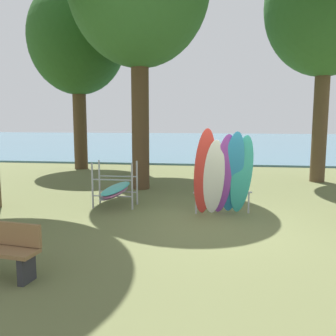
# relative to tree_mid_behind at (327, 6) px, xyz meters

# --- Properties ---
(ground_plane) EXTENTS (80.00, 80.00, 0.00)m
(ground_plane) POSITION_rel_tree_mid_behind_xyz_m (-3.80, -6.34, -6.46)
(ground_plane) COLOR #60663D
(lake_water) EXTENTS (80.00, 36.00, 0.10)m
(lake_water) POSITION_rel_tree_mid_behind_xyz_m (-3.80, 21.98, -6.41)
(lake_water) COLOR #477084
(lake_water) RESTS_ON ground
(tree_mid_behind) EXTENTS (4.45, 4.45, 9.08)m
(tree_mid_behind) POSITION_rel_tree_mid_behind_xyz_m (0.00, 0.00, 0.00)
(tree_mid_behind) COLOR brown
(tree_mid_behind) RESTS_ON ground
(tree_far_left_back) EXTENTS (4.47, 4.47, 8.65)m
(tree_far_left_back) POSITION_rel_tree_mid_behind_xyz_m (-10.35, 2.21, -0.45)
(tree_far_left_back) COLOR #4C3823
(tree_far_left_back) RESTS_ON ground
(tree_deep_back) EXTENTS (3.76, 3.76, 9.03)m
(tree_deep_back) POSITION_rel_tree_mid_behind_xyz_m (-7.23, 1.11, 0.35)
(tree_deep_back) COLOR #42301E
(tree_deep_back) RESTS_ON ground
(leaning_board_pile) EXTENTS (1.58, 1.17, 2.22)m
(leaning_board_pile) POSITION_rel_tree_mid_behind_xyz_m (-3.69, -5.60, -5.42)
(leaning_board_pile) COLOR red
(leaning_board_pile) RESTS_ON ground
(board_storage_rack) EXTENTS (1.15, 2.12, 1.25)m
(board_storage_rack) POSITION_rel_tree_mid_behind_xyz_m (-6.62, -4.92, -5.99)
(board_storage_rack) COLOR #9EA0A5
(board_storage_rack) RESTS_ON ground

